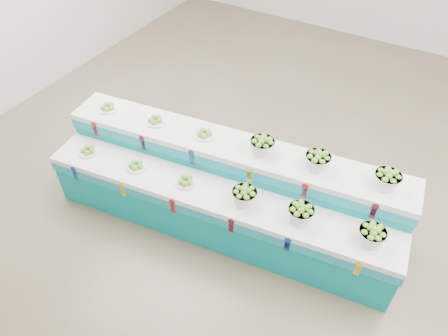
{
  "coord_description": "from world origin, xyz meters",
  "views": [
    {
      "loc": [
        0.97,
        -3.69,
        4.15
      ],
      "look_at": [
        -0.77,
        -0.71,
        0.87
      ],
      "focal_mm": 34.22,
      "sensor_mm": 36.0,
      "label": 1
    }
  ],
  "objects_px": {
    "basket_lower_left": "(244,195)",
    "display_stand": "(224,190)",
    "plate_upper_mid": "(155,120)",
    "basket_upper_right": "(387,179)"
  },
  "relations": [
    {
      "from": "basket_lower_left",
      "to": "basket_upper_right",
      "type": "relative_size",
      "value": 1.0
    },
    {
      "from": "display_stand",
      "to": "basket_lower_left",
      "type": "height_order",
      "value": "display_stand"
    },
    {
      "from": "plate_upper_mid",
      "to": "display_stand",
      "type": "bearing_deg",
      "value": -7.13
    },
    {
      "from": "display_stand",
      "to": "basket_upper_right",
      "type": "bearing_deg",
      "value": 8.68
    },
    {
      "from": "basket_lower_left",
      "to": "plate_upper_mid",
      "type": "bearing_deg",
      "value": 166.41
    },
    {
      "from": "display_stand",
      "to": "plate_upper_mid",
      "type": "relative_size",
      "value": 18.08
    },
    {
      "from": "basket_lower_left",
      "to": "basket_upper_right",
      "type": "distance_m",
      "value": 1.46
    },
    {
      "from": "basket_lower_left",
      "to": "plate_upper_mid",
      "type": "height_order",
      "value": "plate_upper_mid"
    },
    {
      "from": "basket_lower_left",
      "to": "display_stand",
      "type": "bearing_deg",
      "value": 150.74
    },
    {
      "from": "display_stand",
      "to": "basket_lower_left",
      "type": "bearing_deg",
      "value": -36.47
    }
  ]
}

